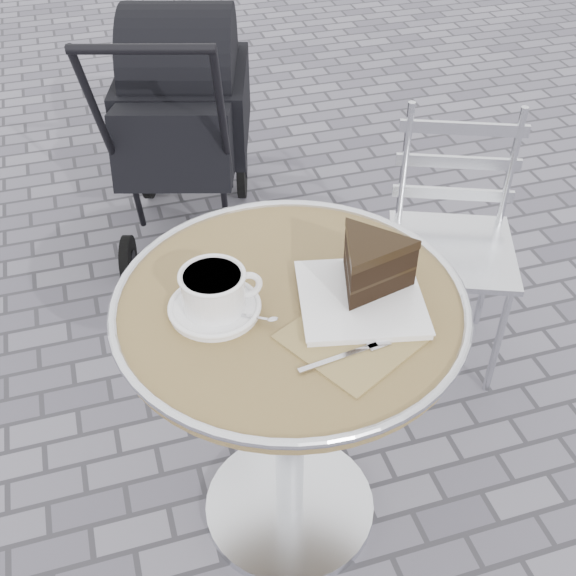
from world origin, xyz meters
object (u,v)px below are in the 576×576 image
object	(u,v)px
cappuccino_set	(215,295)
cake_plate_set	(368,273)
baby_stroller	(183,126)
cafe_table	(290,359)
bistro_chair	(454,211)

from	to	relation	value
cappuccino_set	cake_plate_set	world-z (taller)	cake_plate_set
cake_plate_set	baby_stroller	bearing A→B (deg)	107.95
cafe_table	baby_stroller	world-z (taller)	baby_stroller
bistro_chair	baby_stroller	world-z (taller)	baby_stroller
cafe_table	baby_stroller	size ratio (longest dim) A/B	0.74
cafe_table	bistro_chair	distance (m)	0.83
cafe_table	cake_plate_set	world-z (taller)	cake_plate_set
baby_stroller	cafe_table	bearing A→B (deg)	-73.76
cake_plate_set	baby_stroller	xyz separation A→B (m)	(-0.14, 1.39, -0.36)
cafe_table	cappuccino_set	world-z (taller)	cappuccino_set
baby_stroller	cappuccino_set	bearing A→B (deg)	-79.98
cake_plate_set	baby_stroller	distance (m)	1.45
cappuccino_set	baby_stroller	size ratio (longest dim) A/B	0.19
baby_stroller	bistro_chair	bearing A→B (deg)	-36.62
cappuccino_set	baby_stroller	bearing A→B (deg)	85.18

